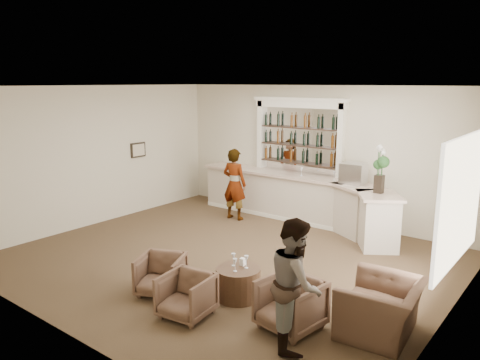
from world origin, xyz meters
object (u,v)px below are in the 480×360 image
(bar_counter, at_px, (300,199))
(armchair_far, at_px, (381,308))
(armchair_right, at_px, (290,304))
(armchair_left, at_px, (161,274))
(guest, at_px, (295,283))
(flower_vase, at_px, (380,166))
(cocktail_table, at_px, (238,283))
(sommelier, at_px, (234,184))
(armchair_center, at_px, (186,296))
(espresso_machine, at_px, (353,173))

(bar_counter, xyz_separation_m, armchair_far, (3.56, -3.85, -0.20))
(armchair_right, bearing_deg, armchair_left, -163.18)
(guest, height_order, flower_vase, flower_vase)
(cocktail_table, height_order, sommelier, sommelier)
(armchair_center, bearing_deg, espresso_machine, 80.05)
(espresso_machine, bearing_deg, armchair_right, -79.00)
(armchair_center, distance_m, armchair_right, 1.53)
(cocktail_table, xyz_separation_m, guest, (1.41, -0.61, 0.61))
(armchair_left, xyz_separation_m, armchair_center, (0.86, -0.30, -0.00))
(guest, bearing_deg, sommelier, 12.05)
(armchair_left, bearing_deg, cocktail_table, 5.44)
(armchair_center, bearing_deg, sommelier, 112.78)
(bar_counter, relative_size, armchair_far, 4.98)
(armchair_left, height_order, espresso_machine, espresso_machine)
(armchair_left, height_order, flower_vase, flower_vase)
(bar_counter, distance_m, cocktail_table, 4.42)
(bar_counter, distance_m, armchair_center, 5.26)
(armchair_far, bearing_deg, armchair_left, -78.90)
(cocktail_table, xyz_separation_m, flower_vase, (0.78, 3.69, 1.45))
(cocktail_table, xyz_separation_m, armchair_center, (-0.23, -0.94, 0.07))
(bar_counter, relative_size, cocktail_table, 8.00)
(cocktail_table, xyz_separation_m, armchair_left, (-1.09, -0.64, 0.08))
(sommelier, bearing_deg, armchair_far, 143.79)
(cocktail_table, xyz_separation_m, armchair_far, (2.20, 0.34, 0.12))
(armchair_right, distance_m, armchair_far, 1.23)
(guest, bearing_deg, armchair_center, 67.24)
(flower_vase, bearing_deg, armchair_center, -102.36)
(armchair_far, bearing_deg, guest, -45.37)
(bar_counter, height_order, armchair_right, bar_counter)
(flower_vase, bearing_deg, armchair_right, -84.64)
(espresso_machine, xyz_separation_m, flower_vase, (0.81, -0.54, 0.33))
(cocktail_table, relative_size, armchair_center, 1.00)
(armchair_center, bearing_deg, bar_counter, 94.79)
(bar_counter, height_order, guest, guest)
(bar_counter, relative_size, flower_vase, 5.76)
(flower_vase, bearing_deg, guest, -81.73)
(flower_vase, bearing_deg, bar_counter, 166.69)
(armchair_right, distance_m, espresso_machine, 4.79)
(armchair_far, relative_size, espresso_machine, 2.19)
(armchair_left, height_order, armchair_center, armchair_left)
(sommelier, distance_m, flower_vase, 3.67)
(armchair_far, bearing_deg, sommelier, -127.15)
(armchair_left, bearing_deg, armchair_center, -44.10)
(espresso_machine, relative_size, flower_vase, 0.53)
(armchair_left, xyz_separation_m, armchair_right, (2.25, 0.34, 0.04))
(sommelier, height_order, armchair_right, sommelier)
(bar_counter, relative_size, sommelier, 3.21)
(armchair_left, relative_size, armchair_far, 0.62)
(espresso_machine, bearing_deg, armchair_left, -106.00)
(armchair_left, bearing_deg, guest, -24.29)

